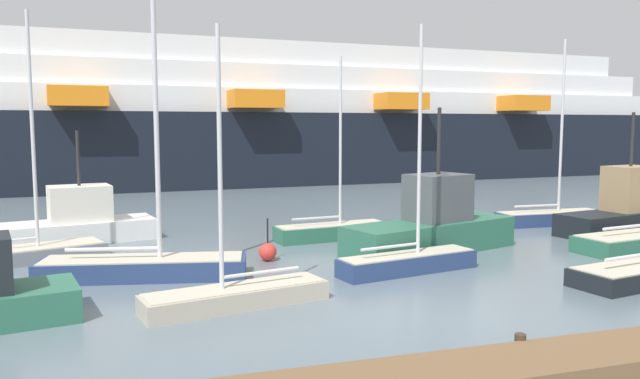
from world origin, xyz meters
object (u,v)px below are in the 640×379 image
sailboat_3 (144,262)px  sailboat_5 (236,293)px  fishing_boat_2 (625,211)px  fishing_boat_3 (432,226)px  sailboat_7 (551,215)px  sailboat_6 (408,259)px  cruise_ship (157,119)px  fishing_boat_0 (75,222)px  sailboat_4 (332,230)px  sailboat_1 (25,251)px  channel_buoy_1 (268,252)px

sailboat_3 → sailboat_5: sailboat_3 is taller
fishing_boat_2 → fishing_boat_3: 10.73m
fishing_boat_2 → sailboat_7: bearing=108.4°
sailboat_5 → fishing_boat_3: 10.23m
sailboat_6 → cruise_ship: size_ratio=0.08×
sailboat_3 → fishing_boat_2: 21.96m
sailboat_3 → fishing_boat_2: bearing=17.2°
fishing_boat_0 → fishing_boat_2: (24.55, -5.28, 0.19)m
sailboat_7 → fishing_boat_2: size_ratio=1.25×
sailboat_4 → cruise_ship: (-6.13, 29.99, 5.13)m
sailboat_1 → sailboat_4: (12.28, 0.93, 0.03)m
sailboat_7 → fishing_boat_2: bearing=-58.7°
sailboat_6 → cruise_ship: 37.53m
fishing_boat_2 → cruise_ship: size_ratio=0.07×
sailboat_4 → fishing_boat_0: sailboat_4 is taller
sailboat_1 → sailboat_5: bearing=-69.6°
sailboat_1 → cruise_ship: (6.15, 30.92, 5.16)m
sailboat_6 → fishing_boat_3: size_ratio=1.06×
sailboat_1 → sailboat_3: 5.62m
sailboat_7 → fishing_boat_3: bearing=-152.7°
sailboat_7 → fishing_boat_0: size_ratio=1.31×
sailboat_4 → cruise_ship: cruise_ship is taller
sailboat_7 → channel_buoy_1: size_ratio=5.81×
fishing_boat_2 → fishing_boat_3: fishing_boat_3 is taller
sailboat_3 → channel_buoy_1: bearing=28.2°
sailboat_1 → sailboat_5: sailboat_1 is taller
sailboat_1 → fishing_boat_2: bearing=-22.6°
sailboat_6 → sailboat_3: bearing=156.8°
sailboat_4 → fishing_boat_2: sailboat_4 is taller
sailboat_7 → fishing_boat_2: 3.59m
sailboat_5 → cruise_ship: bearing=-102.2°
fishing_boat_3 → cruise_ship: cruise_ship is taller
sailboat_6 → fishing_boat_0: size_ratio=1.18×
sailboat_3 → sailboat_5: (2.38, -4.10, -0.14)m
cruise_ship → channel_buoy_1: bearing=-89.7°
sailboat_7 → cruise_ship: cruise_ship is taller
sailboat_3 → sailboat_4: 9.41m
fishing_boat_0 → cruise_ship: cruise_ship is taller
fishing_boat_0 → channel_buoy_1: size_ratio=4.45×
sailboat_1 → sailboat_7: (24.25, 1.51, 0.06)m
sailboat_7 → channel_buoy_1: (-15.63, -3.96, -0.13)m
sailboat_5 → fishing_boat_2: 20.47m
fishing_boat_0 → fishing_boat_3: size_ratio=0.90×
fishing_boat_3 → sailboat_3: bearing=167.8°
fishing_boat_3 → fishing_boat_2: bearing=-11.7°
sailboat_7 → fishing_boat_3: (-8.94, -4.22, 0.56)m
sailboat_1 → sailboat_4: bearing=-14.8°
sailboat_6 → fishing_boat_3: (2.44, 2.93, 0.58)m
sailboat_4 → sailboat_7: sailboat_7 is taller
fishing_boat_3 → channel_buoy_1: 6.73m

